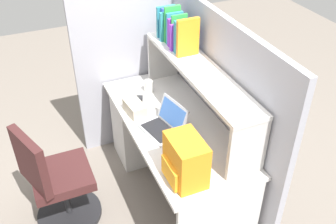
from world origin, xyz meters
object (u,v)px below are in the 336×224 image
object	(u,v)px
laptop	(165,124)
tissue_box	(135,108)
computer_mouse	(137,99)
paper_cup	(149,86)
office_chair	(57,184)
snack_canister	(186,143)
backpack	(185,161)

from	to	relation	value
laptop	tissue_box	size ratio (longest dim) A/B	1.63
computer_mouse	paper_cup	size ratio (longest dim) A/B	1.00
office_chair	tissue_box	bearing A→B (deg)	-95.10
paper_cup	tissue_box	bearing A→B (deg)	-39.80
tissue_box	snack_canister	world-z (taller)	snack_canister
laptop	computer_mouse	size ratio (longest dim) A/B	3.46
backpack	laptop	bearing A→B (deg)	171.16
paper_cup	office_chair	size ratio (longest dim) A/B	0.11
snack_canister	office_chair	world-z (taller)	office_chair
backpack	computer_mouse	xyz separation A→B (m)	(-1.00, 0.02, -0.14)
paper_cup	laptop	bearing A→B (deg)	-8.31
laptop	office_chair	bearing A→B (deg)	-96.36
laptop	paper_cup	bearing A→B (deg)	171.69
tissue_box	office_chair	xyz separation A→B (m)	(0.20, -0.72, -0.39)
laptop	office_chair	size ratio (longest dim) A/B	0.39
tissue_box	laptop	bearing A→B (deg)	19.42
computer_mouse	backpack	bearing A→B (deg)	23.55
backpack	computer_mouse	world-z (taller)	backpack
snack_canister	office_chair	xyz separation A→B (m)	(-0.36, -0.91, -0.39)
laptop	office_chair	distance (m)	0.95
computer_mouse	office_chair	distance (m)	0.95
office_chair	laptop	bearing A→B (deg)	-116.95
backpack	office_chair	xyz separation A→B (m)	(-0.62, -0.78, -0.49)
tissue_box	office_chair	size ratio (longest dim) A/B	0.24
laptop	paper_cup	distance (m)	0.57
tissue_box	snack_canister	size ratio (longest dim) A/B	2.12
paper_cup	office_chair	bearing A→B (deg)	-63.70
backpack	tissue_box	xyz separation A→B (m)	(-0.82, -0.06, -0.10)
computer_mouse	snack_canister	world-z (taller)	snack_canister
computer_mouse	snack_canister	xyz separation A→B (m)	(0.73, 0.11, 0.04)
computer_mouse	paper_cup	world-z (taller)	paper_cup
computer_mouse	tissue_box	bearing A→B (deg)	1.13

